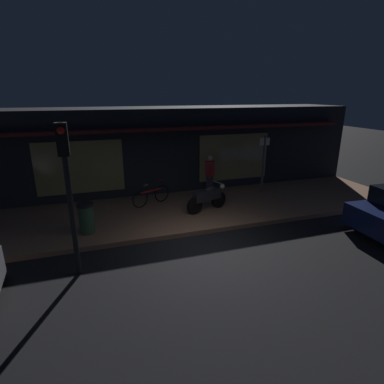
{
  "coord_description": "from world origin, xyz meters",
  "views": [
    {
      "loc": [
        -2.74,
        -7.17,
        4.18
      ],
      "look_at": [
        0.41,
        2.4,
        0.95
      ],
      "focal_mm": 28.92,
      "sensor_mm": 36.0,
      "label": 1
    }
  ],
  "objects_px": {
    "bicycle_parked": "(151,196)",
    "traffic_light_pole": "(67,175)",
    "person_bystander": "(210,175)",
    "sign_post": "(263,161)",
    "trash_bin": "(86,218)",
    "motorcycle": "(208,197)"
  },
  "relations": [
    {
      "from": "motorcycle",
      "to": "person_bystander",
      "type": "relative_size",
      "value": 0.99
    },
    {
      "from": "sign_post",
      "to": "trash_bin",
      "type": "xyz_separation_m",
      "value": [
        -7.09,
        -1.92,
        -0.89
      ]
    },
    {
      "from": "bicycle_parked",
      "to": "traffic_light_pole",
      "type": "relative_size",
      "value": 0.42
    },
    {
      "from": "bicycle_parked",
      "to": "sign_post",
      "type": "relative_size",
      "value": 0.64
    },
    {
      "from": "motorcycle",
      "to": "trash_bin",
      "type": "relative_size",
      "value": 1.77
    },
    {
      "from": "trash_bin",
      "to": "sign_post",
      "type": "bearing_deg",
      "value": 15.19
    },
    {
      "from": "bicycle_parked",
      "to": "trash_bin",
      "type": "distance_m",
      "value": 2.96
    },
    {
      "from": "motorcycle",
      "to": "bicycle_parked",
      "type": "height_order",
      "value": "motorcycle"
    },
    {
      "from": "person_bystander",
      "to": "trash_bin",
      "type": "xyz_separation_m",
      "value": [
        -4.82,
        -2.21,
        -0.41
      ]
    },
    {
      "from": "bicycle_parked",
      "to": "person_bystander",
      "type": "height_order",
      "value": "person_bystander"
    },
    {
      "from": "person_bystander",
      "to": "traffic_light_pole",
      "type": "bearing_deg",
      "value": -139.9
    },
    {
      "from": "trash_bin",
      "to": "traffic_light_pole",
      "type": "distance_m",
      "value": 2.77
    },
    {
      "from": "person_bystander",
      "to": "sign_post",
      "type": "xyz_separation_m",
      "value": [
        2.27,
        -0.28,
        0.48
      ]
    },
    {
      "from": "bicycle_parked",
      "to": "traffic_light_pole",
      "type": "xyz_separation_m",
      "value": [
        -2.55,
        -3.88,
        1.97
      ]
    },
    {
      "from": "trash_bin",
      "to": "traffic_light_pole",
      "type": "height_order",
      "value": "traffic_light_pole"
    },
    {
      "from": "motorcycle",
      "to": "sign_post",
      "type": "distance_m",
      "value": 3.35
    },
    {
      "from": "sign_post",
      "to": "trash_bin",
      "type": "relative_size",
      "value": 2.58
    },
    {
      "from": "traffic_light_pole",
      "to": "sign_post",
      "type": "bearing_deg",
      "value": 28.45
    },
    {
      "from": "motorcycle",
      "to": "sign_post",
      "type": "height_order",
      "value": "sign_post"
    },
    {
      "from": "bicycle_parked",
      "to": "traffic_light_pole",
      "type": "height_order",
      "value": "traffic_light_pole"
    },
    {
      "from": "motorcycle",
      "to": "bicycle_parked",
      "type": "xyz_separation_m",
      "value": [
        -1.81,
        1.22,
        -0.14
      ]
    },
    {
      "from": "person_bystander",
      "to": "motorcycle",
      "type": "bearing_deg",
      "value": -113.47
    }
  ]
}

